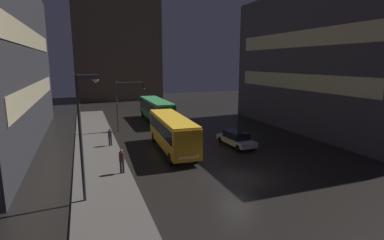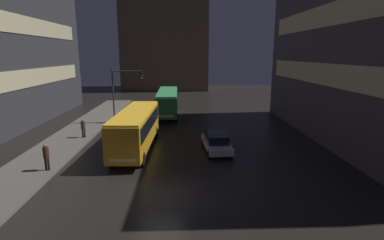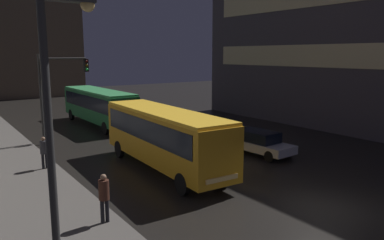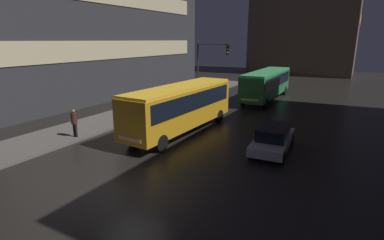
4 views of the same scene
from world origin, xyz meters
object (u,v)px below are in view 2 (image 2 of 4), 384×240
Objects in this scene: bus_far at (168,100)px; pedestrian_near at (83,127)px; pedestrian_mid at (46,155)px; traffic_light_main at (124,86)px; car_taxi at (216,142)px; bus_near at (136,126)px.

bus_far is 13.07m from pedestrian_near.
bus_far is 20.11m from pedestrian_mid.
pedestrian_near is at bearing -105.56° from pedestrian_mid.
pedestrian_mid is 0.29× the size of traffic_light_main.
car_taxi is 2.71× the size of pedestrian_mid.
traffic_light_main is at bearing -116.54° from pedestrian_mid.
pedestrian_mid is (-7.10, -18.80, -0.66)m from bus_far.
pedestrian_mid reaches higher than car_taxi.
bus_near is 6.35m from pedestrian_near.
bus_near is 10.21m from traffic_light_main.
pedestrian_near is (-11.73, 3.83, 0.43)m from car_taxi.
bus_far is 1.79× the size of traffic_light_main.
pedestrian_near is at bearing -30.08° from bus_near.
traffic_light_main reaches higher than car_taxi.
car_taxi is at bearing 135.39° from pedestrian_near.
pedestrian_mid is 14.68m from traffic_light_main.
bus_far is at bearing -76.67° from car_taxi.
bus_near is 6.94m from pedestrian_mid.
pedestrian_mid is (-5.19, -4.54, -0.76)m from bus_near.
pedestrian_mid is at bearing 64.34° from pedestrian_near.
traffic_light_main reaches higher than bus_far.
pedestrian_mid is at bearing 68.89° from bus_far.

